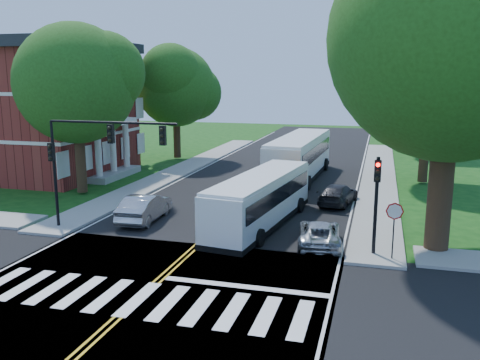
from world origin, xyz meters
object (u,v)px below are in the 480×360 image
(signal_nw, at_px, (92,149))
(suv, at_px, (319,233))
(signal_ne, at_px, (377,193))
(hatchback, at_px, (145,207))
(bus_follow, at_px, (300,156))
(dark_sedan, at_px, (338,194))
(bus_lead, at_px, (261,199))

(signal_nw, bearing_deg, suv, 4.67)
(signal_ne, distance_m, suv, 3.59)
(signal_ne, relative_size, hatchback, 0.95)
(hatchback, bearing_deg, bus_follow, -117.86)
(signal_ne, bearing_deg, suv, 159.95)
(signal_nw, height_order, hatchback, signal_nw)
(signal_ne, xyz_separation_m, suv, (-2.55, 0.93, -2.36))
(signal_nw, xyz_separation_m, hatchback, (1.52, 2.59, -3.60))
(bus_follow, xyz_separation_m, suv, (3.49, -16.01, -1.19))
(bus_follow, xyz_separation_m, dark_sedan, (3.66, -7.57, -1.15))
(dark_sedan, bearing_deg, suv, 98.53)
(dark_sedan, bearing_deg, signal_nw, 48.45)
(bus_lead, distance_m, hatchback, 6.60)
(signal_nw, height_order, dark_sedan, signal_nw)
(signal_nw, relative_size, dark_sedan, 1.63)
(bus_follow, xyz_separation_m, hatchback, (-6.49, -14.36, -1.02))
(signal_nw, xyz_separation_m, signal_ne, (14.06, 0.01, -1.41))
(bus_follow, distance_m, suv, 16.43)
(bus_lead, xyz_separation_m, suv, (3.48, -2.45, -0.89))
(bus_lead, bearing_deg, dark_sedan, -113.95)
(signal_ne, height_order, dark_sedan, signal_ne)
(bus_lead, relative_size, suv, 2.61)
(signal_nw, relative_size, bus_follow, 0.54)
(signal_nw, height_order, suv, signal_nw)
(bus_follow, distance_m, dark_sedan, 8.49)
(bus_lead, distance_m, suv, 4.35)
(bus_lead, distance_m, bus_follow, 13.56)
(signal_nw, bearing_deg, signal_ne, 0.05)
(signal_ne, bearing_deg, hatchback, 168.38)
(signal_nw, relative_size, signal_ne, 1.62)
(signal_ne, bearing_deg, bus_follow, 109.62)
(signal_nw, height_order, bus_follow, signal_nw)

